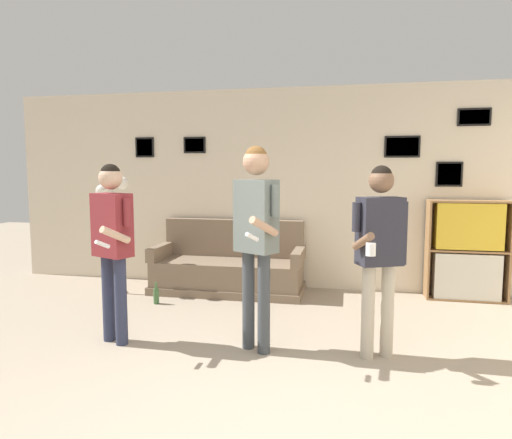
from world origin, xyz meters
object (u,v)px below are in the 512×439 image
Objects in this scene: couch at (229,269)px; floor_lamp at (113,211)px; person_player_foreground_center at (256,225)px; bookshelf at (467,251)px; bottle_on_floor at (156,295)px; person_player_foreground_left at (112,234)px; person_watcher_holding_cup at (380,242)px.

couch is 1.67m from floor_lamp.
bookshelf is at bearing 43.60° from person_player_foreground_center.
floor_lamp reaches higher than bottle_on_floor.
bottle_on_floor is at bearing 141.32° from person_player_foreground_center.
bottle_on_floor is (-0.14, 1.24, -0.91)m from person_player_foreground_left.
couch is 1.61× the size of bookshelf.
floor_lamp reaches higher than bookshelf.
person_player_foreground_center is 2.13m from bottle_on_floor.
bookshelf is at bearing 7.78° from floor_lamp.
couch is 3.01m from bookshelf.
floor_lamp is at bearing 154.40° from bottle_on_floor.
person_watcher_holding_cup is at bearing -23.88° from bottle_on_floor.
person_watcher_holding_cup is (1.05, 0.06, -0.13)m from person_player_foreground_center.
person_watcher_holding_cup is (3.23, -1.46, -0.08)m from floor_lamp.
person_player_foreground_left is 6.32× the size of bottle_on_floor.
couch is at bearing -176.33° from bookshelf.
person_watcher_holding_cup reaches higher than bottle_on_floor.
person_watcher_holding_cup is at bearing -45.99° from couch.
couch is at bearing 134.01° from person_watcher_holding_cup.
floor_lamp is 3.54m from person_watcher_holding_cup.
person_watcher_holding_cup is (-1.18, -2.06, 0.38)m from bookshelf.
person_player_foreground_left is 2.37m from person_watcher_holding_cup.
person_player_foreground_center is at bearing -68.52° from couch.
couch is at bearing 74.31° from person_player_foreground_left.
floor_lamp reaches higher than couch.
floor_lamp is (-4.41, -0.60, 0.46)m from bookshelf.
person_player_foreground_left is at bearing -83.52° from bottle_on_floor.
person_player_foreground_left is at bearing -105.69° from couch.
couch is at bearing 47.14° from bottle_on_floor.
person_player_foreground_center reaches higher than couch.
couch is 2.20m from person_player_foreground_left.
floor_lamp is 5.82× the size of bottle_on_floor.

